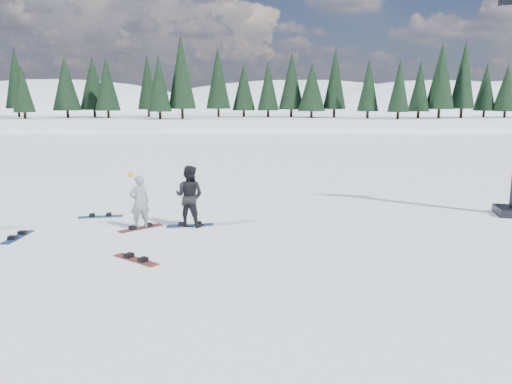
{
  "coord_description": "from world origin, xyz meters",
  "views": [
    {
      "loc": [
        2.51,
        -13.83,
        4.04
      ],
      "look_at": [
        2.49,
        1.94,
        1.1
      ],
      "focal_mm": 35.0,
      "sensor_mm": 36.0,
      "label": 1
    }
  ],
  "objects_px": {
    "snowboarder_woman": "(139,202)",
    "snowboarder_man": "(189,196)",
    "snowboard_loose_c": "(101,217)",
    "snowboard_loose_b": "(136,260)",
    "snowboard_loose_a": "(17,237)"
  },
  "relations": [
    {
      "from": "snowboarder_woman",
      "to": "snowboard_loose_b",
      "type": "distance_m",
      "value": 3.34
    },
    {
      "from": "snowboarder_man",
      "to": "snowboard_loose_c",
      "type": "distance_m",
      "value": 3.64
    },
    {
      "from": "snowboarder_man",
      "to": "snowboard_loose_b",
      "type": "xyz_separation_m",
      "value": [
        -0.92,
        -3.5,
        -0.97
      ]
    },
    {
      "from": "snowboarder_man",
      "to": "snowboard_loose_a",
      "type": "height_order",
      "value": "snowboarder_man"
    },
    {
      "from": "snowboarder_man",
      "to": "snowboard_loose_c",
      "type": "xyz_separation_m",
      "value": [
        -3.28,
        1.24,
        -0.97
      ]
    },
    {
      "from": "snowboarder_woman",
      "to": "snowboarder_man",
      "type": "height_order",
      "value": "snowboarder_man"
    },
    {
      "from": "snowboard_loose_a",
      "to": "snowboarder_man",
      "type": "bearing_deg",
      "value": -71.44
    },
    {
      "from": "snowboard_loose_b",
      "to": "snowboarder_woman",
      "type": "bearing_deg",
      "value": 138.88
    },
    {
      "from": "snowboarder_woman",
      "to": "snowboarder_man",
      "type": "bearing_deg",
      "value": 163.47
    },
    {
      "from": "snowboarder_woman",
      "to": "snowboard_loose_b",
      "type": "xyz_separation_m",
      "value": [
        0.61,
        -3.17,
        -0.85
      ]
    },
    {
      "from": "snowboarder_man",
      "to": "snowboard_loose_a",
      "type": "bearing_deg",
      "value": 32.49
    },
    {
      "from": "snowboarder_woman",
      "to": "snowboard_loose_c",
      "type": "distance_m",
      "value": 2.5
    },
    {
      "from": "snowboarder_woman",
      "to": "snowboarder_man",
      "type": "xyz_separation_m",
      "value": [
        1.53,
        0.32,
        0.13
      ]
    },
    {
      "from": "snowboard_loose_a",
      "to": "snowboard_loose_c",
      "type": "height_order",
      "value": "same"
    },
    {
      "from": "snowboarder_man",
      "to": "snowboard_loose_c",
      "type": "relative_size",
      "value": 1.32
    }
  ]
}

